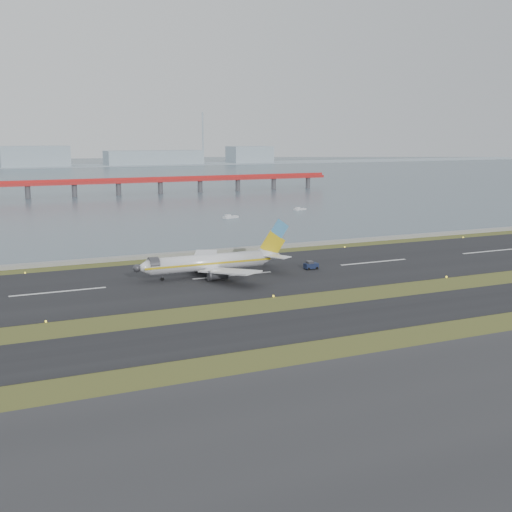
% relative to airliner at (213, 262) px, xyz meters
% --- Properties ---
extents(ground, '(1000.00, 1000.00, 0.00)m').
position_rel_airliner_xyz_m(ground, '(4.32, -31.42, -3.46)').
color(ground, '#344117').
rests_on(ground, ground).
extents(apron_strip, '(1000.00, 50.00, 0.10)m').
position_rel_airliner_xyz_m(apron_strip, '(4.32, -86.42, -3.41)').
color(apron_strip, '#2A2A2C').
rests_on(apron_strip, ground).
extents(taxiway_strip, '(1000.00, 18.00, 0.10)m').
position_rel_airliner_xyz_m(taxiway_strip, '(4.32, -43.42, -3.41)').
color(taxiway_strip, black).
rests_on(taxiway_strip, ground).
extents(runway_strip, '(1000.00, 45.00, 0.10)m').
position_rel_airliner_xyz_m(runway_strip, '(4.32, -1.42, -3.41)').
color(runway_strip, black).
rests_on(runway_strip, ground).
extents(seawall, '(1000.00, 2.50, 1.00)m').
position_rel_airliner_xyz_m(seawall, '(4.32, 28.58, -2.96)').
color(seawall, '#999A94').
rests_on(seawall, ground).
extents(bay_water, '(1400.00, 800.00, 1.30)m').
position_rel_airliner_xyz_m(bay_water, '(4.32, 428.58, -3.46)').
color(bay_water, '#435460').
rests_on(bay_water, ground).
extents(red_pier, '(260.00, 5.00, 10.20)m').
position_rel_airliner_xyz_m(red_pier, '(24.32, 218.58, 3.82)').
color(red_pier, red).
rests_on(red_pier, ground).
extents(far_shoreline, '(1400.00, 80.00, 60.50)m').
position_rel_airliner_xyz_m(far_shoreline, '(17.94, 588.58, 2.61)').
color(far_shoreline, '#9BACB8').
rests_on(far_shoreline, ground).
extents(airliner, '(38.52, 32.89, 12.80)m').
position_rel_airliner_xyz_m(airliner, '(0.00, 0.00, 0.00)').
color(airliner, white).
rests_on(airliner, ground).
extents(pushback_tug, '(3.42, 2.06, 2.17)m').
position_rel_airliner_xyz_m(pushback_tug, '(24.87, -2.53, -2.40)').
color(pushback_tug, '#151E3B').
rests_on(pushback_tug, ground).
extents(workboat_near, '(7.20, 4.48, 1.67)m').
position_rel_airliner_xyz_m(workboat_near, '(43.82, 99.19, -2.93)').
color(workboat_near, silver).
rests_on(workboat_near, ground).
extents(workboat_far, '(6.35, 3.45, 1.47)m').
position_rel_airliner_xyz_m(workboat_far, '(82.69, 112.99, -2.99)').
color(workboat_far, silver).
rests_on(workboat_far, ground).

